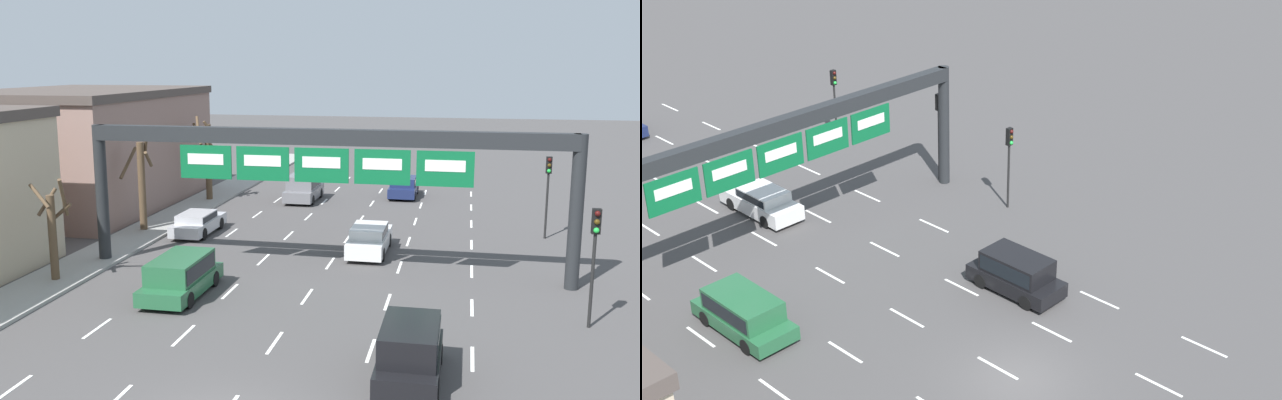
{
  "view_description": "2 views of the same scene",
  "coord_description": "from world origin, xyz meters",
  "views": [
    {
      "loc": [
        6.16,
        -16.12,
        9.38
      ],
      "look_at": [
        -0.37,
        15.42,
        3.17
      ],
      "focal_mm": 40.0,
      "sensor_mm": 36.0,
      "label": 1
    },
    {
      "loc": [
        -20.96,
        -16.91,
        20.46
      ],
      "look_at": [
        3.71,
        6.35,
        4.0
      ],
      "focal_mm": 50.0,
      "sensor_mm": 36.0,
      "label": 2
    }
  ],
  "objects": [
    {
      "name": "suv_green",
      "position": [
        -5.07,
        10.1,
        0.92
      ],
      "size": [
        1.99,
        4.79,
        1.65
      ],
      "color": "#235B38",
      "rests_on": "ground_plane"
    },
    {
      "name": "tree_bare_closest",
      "position": [
        -11.11,
        10.71,
        2.4
      ],
      "size": [
        1.54,
        1.55,
        4.5
      ],
      "color": "brown",
      "rests_on": "sidewalk_left"
    },
    {
      "name": "car_white",
      "position": [
        1.56,
        18.27,
        0.77
      ],
      "size": [
        1.81,
        4.9,
        1.44
      ],
      "color": "silver",
      "rests_on": "ground_plane"
    },
    {
      "name": "sign_gantry",
      "position": [
        0.0,
        14.23,
        5.23
      ],
      "size": [
        21.98,
        0.7,
        6.56
      ],
      "color": "#232628",
      "rests_on": "ground_plane"
    },
    {
      "name": "traffic_light_far_end",
      "position": [
        10.71,
        9.68,
        3.14
      ],
      "size": [
        0.3,
        0.35,
        4.38
      ],
      "color": "black",
      "rests_on": "ground_plane"
    },
    {
      "name": "car_navy",
      "position": [
        1.86,
        33.91,
        0.78
      ],
      "size": [
        1.89,
        4.4,
        1.46
      ],
      "color": "#19234C",
      "rests_on": "ground_plane"
    },
    {
      "name": "tree_bare_third",
      "position": [
        -11.58,
        20.27,
        2.9
      ],
      "size": [
        1.58,
        1.75,
        5.62
      ],
      "color": "brown",
      "rests_on": "sidewalk_left"
    },
    {
      "name": "building_far",
      "position": [
        -18.76,
        26.81,
        3.86
      ],
      "size": [
        11.54,
        17.7,
        7.7
      ],
      "color": "gray",
      "rests_on": "ground_plane"
    },
    {
      "name": "suv_grey",
      "position": [
        -4.76,
        31.06,
        1.03
      ],
      "size": [
        1.98,
        4.58,
        1.86
      ],
      "color": "slate",
      "rests_on": "ground_plane"
    },
    {
      "name": "suv_black",
      "position": [
        4.73,
        4.08,
        0.97
      ],
      "size": [
        1.87,
        4.26,
        1.76
      ],
      "color": "black",
      "rests_on": "ground_plane"
    },
    {
      "name": "traffic_light_mid_block",
      "position": [
        10.78,
        14.71,
        3.52
      ],
      "size": [
        0.3,
        0.35,
        4.95
      ],
      "color": "black",
      "rests_on": "ground_plane"
    },
    {
      "name": "car_silver",
      "position": [
        -8.36,
        20.38,
        0.68
      ],
      "size": [
        1.8,
        4.51,
        1.24
      ],
      "color": "#B7B7BC",
      "rests_on": "ground_plane"
    },
    {
      "name": "tree_bare_second",
      "position": [
        -11.15,
        29.56,
        3.13
      ],
      "size": [
        1.94,
        1.54,
        5.68
      ],
      "color": "brown",
      "rests_on": "sidewalk_left"
    },
    {
      "name": "lane_dashes",
      "position": [
        0.0,
        13.5,
        0.0
      ],
      "size": [
        13.32,
        67.0,
        0.01
      ],
      "color": "white",
      "rests_on": "ground_plane"
    },
    {
      "name": "traffic_light_near_gantry",
      "position": [
        10.5,
        23.18,
        3.21
      ],
      "size": [
        0.3,
        0.35,
        4.48
      ],
      "color": "black",
      "rests_on": "ground_plane"
    }
  ]
}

